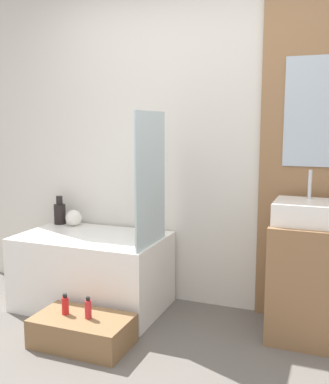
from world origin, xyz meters
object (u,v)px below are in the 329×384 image
object	(u,v)px
vase_round_light	(74,218)
bottle_soap_secondary	(88,309)
bottle_soap_primary	(65,305)
sink	(308,212)
bathtub	(93,271)
vase_tall_dark	(60,213)
wooden_step_bench	(82,331)

from	to	relation	value
vase_round_light	bottle_soap_secondary	distance (m)	1.10
bottle_soap_primary	sink	bearing A→B (deg)	24.60
bathtub	bottle_soap_primary	bearing A→B (deg)	-77.00
bathtub	sink	world-z (taller)	sink
bathtub	vase_tall_dark	distance (m)	0.65
bottle_soap_secondary	bathtub	bearing A→B (deg)	117.83
bathtub	bottle_soap_primary	xyz separation A→B (m)	(0.13, -0.58, -0.04)
sink	bottle_soap_primary	size ratio (longest dim) A/B	3.03
vase_round_light	bottle_soap_secondary	world-z (taller)	vase_round_light
vase_tall_dark	sink	bearing A→B (deg)	-4.83
vase_round_light	bathtub	bearing A→B (deg)	-36.76
sink	bottle_soap_primary	world-z (taller)	sink
bottle_soap_secondary	wooden_step_bench	bearing A→B (deg)	180.00
vase_tall_dark	vase_round_light	world-z (taller)	vase_tall_dark
vase_tall_dark	wooden_step_bench	bearing A→B (deg)	-49.10
bathtub	vase_round_light	world-z (taller)	vase_round_light
bathtub	vase_tall_dark	bearing A→B (deg)	151.40
vase_tall_dark	bottle_soap_primary	bearing A→B (deg)	-54.42
wooden_step_bench	vase_tall_dark	world-z (taller)	vase_tall_dark
sink	vase_tall_dark	xyz separation A→B (m)	(-2.04, 0.17, -0.18)
wooden_step_bench	vase_tall_dark	xyz separation A→B (m)	(-0.72, 0.83, 0.58)
vase_tall_dark	vase_round_light	xyz separation A→B (m)	(0.15, -0.02, -0.03)
bathtub	vase_round_light	distance (m)	0.53
vase_round_light	bottle_soap_primary	size ratio (longest dim) A/B	0.98
bottle_soap_primary	bathtub	bearing A→B (deg)	103.00
wooden_step_bench	vase_tall_dark	size ratio (longest dim) A/B	2.58
vase_tall_dark	bottle_soap_primary	world-z (taller)	vase_tall_dark
wooden_step_bench	sink	world-z (taller)	sink
vase_round_light	bottle_soap_primary	xyz separation A→B (m)	(0.45, -0.82, -0.39)
bottle_soap_primary	bottle_soap_secondary	bearing A→B (deg)	0.00
bathtub	bottle_soap_primary	world-z (taller)	bathtub
wooden_step_bench	sink	distance (m)	1.66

